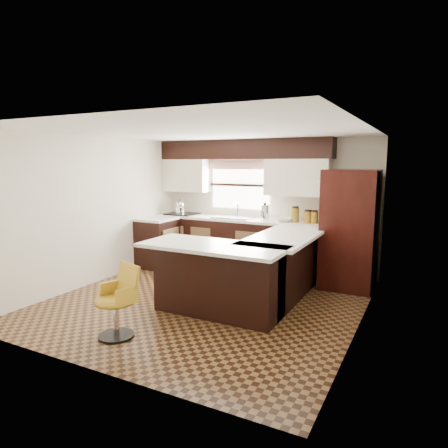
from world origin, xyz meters
The scene contains 30 objects.
floor centered at (0.00, 0.00, 0.00)m, with size 4.40×4.40×0.00m, color #49301A.
ceiling centered at (0.00, 0.00, 2.40)m, with size 4.40×4.40×0.00m, color silver.
wall_back centered at (0.00, 2.20, 1.20)m, with size 4.40×4.40×0.00m, color beige.
wall_front centered at (0.00, -2.20, 1.20)m, with size 4.40×4.40×0.00m, color beige.
wall_left centered at (-2.10, 0.00, 1.20)m, with size 4.40×4.40×0.00m, color beige.
wall_right centered at (2.10, 0.00, 1.20)m, with size 4.40×4.40×0.00m, color beige.
base_cab_back centered at (-0.45, 1.90, 0.45)m, with size 3.30×0.60×0.90m, color black.
base_cab_left centered at (-1.80, 1.25, 0.45)m, with size 0.60×0.70×0.90m, color black.
counter_back centered at (-0.45, 1.90, 0.92)m, with size 3.30×0.60×0.04m, color silver.
counter_left centered at (-1.80, 1.25, 0.92)m, with size 0.60×0.70×0.04m, color silver.
soffit centered at (-0.40, 2.03, 2.22)m, with size 3.40×0.35×0.36m, color black.
upper_cab_left centered at (-1.62, 2.03, 1.72)m, with size 0.94×0.35×0.64m, color beige.
upper_cab_right centered at (0.68, 2.03, 1.72)m, with size 1.14×0.35×0.64m, color beige.
window_pane centered at (-0.50, 2.18, 1.55)m, with size 1.20×0.02×0.90m, color white.
valance centered at (-0.50, 2.14, 1.94)m, with size 1.30×0.06×0.18m, color #D19B93.
sink centered at (-0.50, 1.88, 0.96)m, with size 0.75×0.45×0.03m, color #B2B2B7.
dishwasher centered at (0.55, 1.61, 0.43)m, with size 0.58×0.03×0.78m, color black.
cooktop centered at (-1.65, 1.88, 0.96)m, with size 0.58×0.50×0.03m, color black.
peninsula_long centered at (0.90, 0.62, 0.45)m, with size 0.60×1.95×0.90m, color black.
peninsula_return centered at (0.38, -0.35, 0.45)m, with size 1.65×0.60×0.90m, color black.
counter_pen_long centered at (0.95, 0.62, 0.92)m, with size 0.84×1.95×0.04m, color silver.
counter_pen_return centered at (0.35, -0.44, 0.92)m, with size 1.89×0.84×0.04m, color silver.
refrigerator centered at (1.68, 1.61, 0.94)m, with size 0.80×0.77×1.87m, color black.
bar_chair centered at (-0.32, -1.53, 0.42)m, with size 0.44×0.44×0.83m, color #B88E1F, non-canonical shape.
kettle centered at (-1.69, 1.88, 1.11)m, with size 0.20×0.20×0.27m, color silver, non-canonical shape.
percolator centered at (0.13, 1.90, 1.09)m, with size 0.15×0.15×0.28m, color silver.
mixing_bowl centered at (0.49, 1.90, 0.98)m, with size 0.30×0.30×0.07m, color white.
canister_large centered at (0.69, 1.92, 1.07)m, with size 0.14×0.14×0.25m, color brown.
canister_med centered at (0.91, 1.92, 1.05)m, with size 0.14×0.14×0.20m, color brown.
canister_small centered at (1.03, 1.92, 1.04)m, with size 0.13×0.13×0.20m, color brown.
Camera 1 is at (2.77, -4.80, 1.98)m, focal length 32.00 mm.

